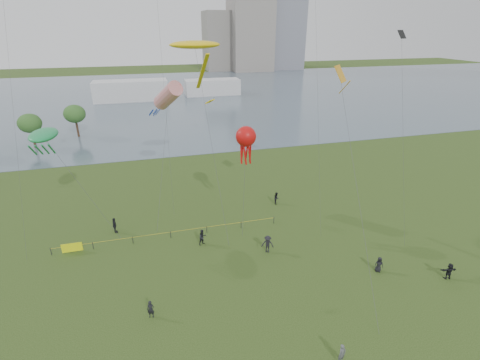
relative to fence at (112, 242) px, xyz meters
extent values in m
plane|color=#233811|center=(12.87, -14.17, -0.55)|extent=(400.00, 400.00, 0.00)
cube|color=#50606D|center=(12.87, 85.83, -0.53)|extent=(400.00, 120.00, 0.08)
cube|color=gray|center=(58.87, 147.83, 18.45)|extent=(20.00, 20.00, 38.00)
cube|color=slate|center=(44.87, 153.83, 13.45)|extent=(16.00, 18.00, 28.00)
cube|color=silver|center=(0.87, 80.83, 2.45)|extent=(22.00, 8.00, 6.00)
cube|color=silver|center=(26.87, 83.83, 1.95)|extent=(18.00, 7.00, 5.00)
cylinder|color=#372519|center=(-16.31, 38.01, 0.91)|extent=(0.44, 0.44, 2.93)
ellipsoid|color=#366427|center=(-16.31, 38.01, 4.20)|extent=(4.17, 4.17, 3.51)
cylinder|color=#372519|center=(-9.36, 43.40, 0.95)|extent=(0.44, 0.44, 3.01)
ellipsoid|color=#366427|center=(-9.36, 43.40, 4.33)|extent=(4.28, 4.28, 3.61)
cylinder|color=black|center=(-5.88, 0.00, -0.13)|extent=(0.07, 0.07, 0.85)
cylinder|color=black|center=(-1.88, 0.00, -0.13)|extent=(0.07, 0.07, 0.85)
cylinder|color=black|center=(2.12, 0.00, -0.13)|extent=(0.07, 0.07, 0.85)
cylinder|color=black|center=(6.12, 0.00, -0.13)|extent=(0.07, 0.07, 0.85)
cylinder|color=black|center=(10.12, 0.00, -0.13)|extent=(0.07, 0.07, 0.85)
cylinder|color=black|center=(14.12, 0.00, -0.13)|extent=(0.07, 0.07, 0.85)
cylinder|color=black|center=(18.12, 0.00, -0.13)|extent=(0.07, 0.07, 0.85)
cylinder|color=yellow|center=(6.12, 0.00, 0.19)|extent=(24.00, 0.03, 0.03)
cube|color=#E4EC0C|center=(-3.88, 0.00, 0.00)|extent=(2.00, 0.04, 1.00)
imported|color=#4F5256|center=(16.23, -18.66, 0.23)|extent=(0.65, 0.52, 1.57)
imported|color=black|center=(9.32, -2.13, 0.33)|extent=(1.06, 0.97, 1.78)
imported|color=black|center=(15.51, -5.20, 0.41)|extent=(1.43, 1.15, 1.93)
imported|color=black|center=(0.19, 2.75, 0.36)|extent=(0.71, 1.15, 1.83)
imported|color=black|center=(24.65, -10.83, 0.22)|extent=(0.89, 0.75, 1.55)
imported|color=black|center=(30.23, -13.38, 0.26)|extent=(1.57, 0.74, 1.62)
imported|color=black|center=(3.67, -11.06, 0.22)|extent=(0.64, 0.50, 1.56)
imported|color=black|center=(20.15, 4.61, 0.24)|extent=(0.80, 0.92, 1.59)
cylinder|color=#3F3F42|center=(11.34, 1.72, 9.19)|extent=(1.24, 9.68, 19.51)
ellipsoid|color=yellow|center=(10.74, 6.54, 18.94)|extent=(5.47, 3.42, 0.85)
cube|color=yellow|center=(10.74, 2.34, 16.54)|extent=(0.36, 6.98, 4.09)
cube|color=yellow|center=(10.74, -1.46, 14.44)|extent=(0.95, 0.95, 0.42)
cylinder|color=#3F3F42|center=(6.14, 5.23, 6.37)|extent=(2.96, 7.30, 13.86)
cylinder|color=red|center=(7.61, 8.86, 13.29)|extent=(3.71, 5.15, 3.85)
cylinder|color=#1831AA|center=(6.21, 7.66, 11.69)|extent=(0.60, 1.13, 0.88)
cylinder|color=#1831AA|center=(5.93, 8.04, 11.69)|extent=(0.60, 1.13, 0.88)
cylinder|color=#1831AA|center=(5.49, 7.89, 11.69)|extent=(0.60, 1.13, 0.88)
cylinder|color=#1831AA|center=(5.49, 7.42, 11.69)|extent=(0.60, 1.13, 0.88)
cylinder|color=#1831AA|center=(5.93, 7.28, 11.69)|extent=(0.60, 1.13, 0.88)
cylinder|color=#3F3F42|center=(-2.08, 2.40, 5.23)|extent=(5.89, 2.44, 11.59)
ellipsoid|color=#188743|center=(-5.01, 3.60, 11.02)|extent=(2.56, 4.62, 0.90)
cylinder|color=#188743|center=(-5.81, 2.00, 10.02)|extent=(0.16, 1.79, 1.54)
cylinder|color=#188743|center=(-5.26, 2.00, 10.02)|extent=(0.16, 1.79, 1.54)
cylinder|color=#188743|center=(-4.71, 2.00, 10.02)|extent=(0.16, 1.79, 1.54)
cylinder|color=#188743|center=(-4.16, 2.00, 10.02)|extent=(0.16, 1.79, 1.54)
cylinder|color=#3F3F42|center=(14.21, -0.85, 4.92)|extent=(0.81, 1.57, 10.95)
sphere|color=#BC0D0D|center=(14.59, -0.09, 10.39)|extent=(2.12, 2.12, 2.12)
cylinder|color=#BC0D0D|center=(15.09, -0.09, 8.79)|extent=(0.18, 0.54, 2.60)
cylinder|color=#BC0D0D|center=(14.84, 0.35, 8.79)|extent=(0.49, 0.36, 2.61)
cylinder|color=#BC0D0D|center=(14.34, 0.35, 8.79)|extent=(0.49, 0.36, 2.61)
cylinder|color=#BC0D0D|center=(14.09, -0.09, 8.79)|extent=(0.18, 0.54, 2.60)
cylinder|color=#BC0D0D|center=(14.34, -0.52, 8.79)|extent=(0.49, 0.36, 2.61)
cylinder|color=#BC0D0D|center=(14.84, -0.52, 8.79)|extent=(0.49, 0.36, 2.61)
cylinder|color=#3F3F42|center=(20.88, -11.37, 8.23)|extent=(1.25, 11.89, 17.59)
cube|color=orange|center=(21.49, -5.44, 17.02)|extent=(1.69, 1.69, 1.38)
cylinder|color=orange|center=(21.49, -6.34, 16.02)|extent=(0.08, 1.58, 1.35)
cube|color=black|center=(29.28, -2.54, 20.05)|extent=(0.97, 0.68, 0.76)
camera|label=1|loc=(5.09, -33.15, 20.84)|focal=26.00mm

